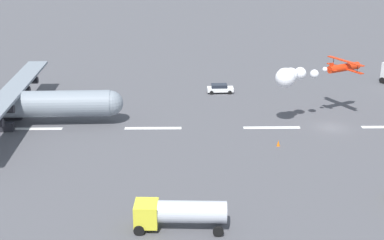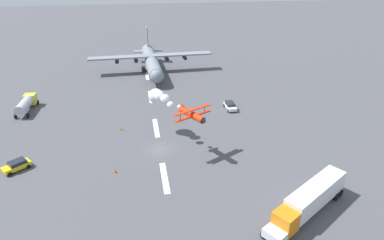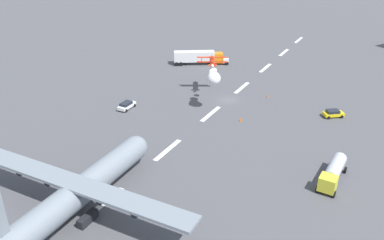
# 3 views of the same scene
# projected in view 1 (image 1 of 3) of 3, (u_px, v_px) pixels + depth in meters

# --- Properties ---
(ground_plane) EXTENTS (440.00, 440.00, 0.00)m
(ground_plane) POSITION_uv_depth(u_px,v_px,m) (331.00, 127.00, 77.22)
(ground_plane) COLOR #4C4C51
(ground_plane) RESTS_ON ground
(runway_stripe_4) EXTENTS (8.00, 0.90, 0.01)m
(runway_stripe_4) POSITION_uv_depth(u_px,v_px,m) (272.00, 128.00, 77.11)
(runway_stripe_4) COLOR white
(runway_stripe_4) RESTS_ON ground
(runway_stripe_5) EXTENTS (8.00, 0.90, 0.01)m
(runway_stripe_5) POSITION_uv_depth(u_px,v_px,m) (153.00, 128.00, 76.88)
(runway_stripe_5) COLOR white
(runway_stripe_5) RESTS_ON ground
(runway_stripe_6) EXTENTS (8.00, 0.90, 0.01)m
(runway_stripe_6) POSITION_uv_depth(u_px,v_px,m) (34.00, 129.00, 76.66)
(runway_stripe_6) COLOR white
(runway_stripe_6) RESTS_ON ground
(cargo_transport_plane) EXTENTS (29.65, 35.44, 10.97)m
(cargo_transport_plane) POSITION_uv_depth(u_px,v_px,m) (19.00, 103.00, 77.08)
(cargo_transport_plane) COLOR gray
(cargo_transport_plane) RESTS_ON ground
(stunt_biplane_red) EXTENTS (14.04, 9.69, 2.73)m
(stunt_biplane_red) POSITION_uv_depth(u_px,v_px,m) (302.00, 74.00, 76.14)
(stunt_biplane_red) COLOR red
(fuel_tanker_truck) EXTENTS (8.73, 3.05, 2.90)m
(fuel_tanker_truck) POSITION_uv_depth(u_px,v_px,m) (179.00, 213.00, 51.13)
(fuel_tanker_truck) COLOR yellow
(fuel_tanker_truck) RESTS_ON ground
(followme_car_yellow) EXTENTS (4.47, 2.15, 1.52)m
(followme_car_yellow) POSITION_uv_depth(u_px,v_px,m) (220.00, 88.00, 92.47)
(followme_car_yellow) COLOR white
(followme_car_yellow) RESTS_ON ground
(traffic_cone_far) EXTENTS (0.44, 0.44, 0.75)m
(traffic_cone_far) POSITION_uv_depth(u_px,v_px,m) (278.00, 143.00, 70.67)
(traffic_cone_far) COLOR orange
(traffic_cone_far) RESTS_ON ground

